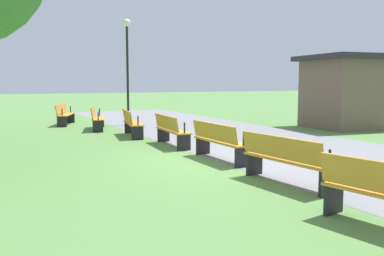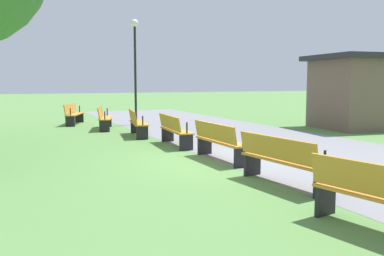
# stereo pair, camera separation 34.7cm
# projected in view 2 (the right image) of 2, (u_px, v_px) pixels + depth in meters

# --- Properties ---
(ground_plane) EXTENTS (120.00, 120.00, 0.00)m
(ground_plane) POSITION_uv_depth(u_px,v_px,m) (222.00, 160.00, 9.82)
(ground_plane) COLOR #5B8C47
(path_paving) EXTENTS (34.93, 5.66, 0.01)m
(path_paving) POSITION_uv_depth(u_px,v_px,m) (312.00, 152.00, 10.91)
(path_paving) COLOR gray
(path_paving) RESTS_ON ground
(bench_0) EXTENTS (1.99, 1.13, 0.89)m
(bench_0) POSITION_uv_depth(u_px,v_px,m) (73.00, 113.00, 18.06)
(bench_0) COLOR orange
(bench_0) RESTS_ON ground
(bench_1) EXTENTS (2.00, 0.98, 0.89)m
(bench_1) POSITION_uv_depth(u_px,v_px,m) (104.00, 117.00, 16.18)
(bench_1) COLOR orange
(bench_1) RESTS_ON ground
(bench_2) EXTENTS (2.00, 0.82, 0.89)m
(bench_2) POSITION_uv_depth(u_px,v_px,m) (137.00, 122.00, 14.16)
(bench_2) COLOR orange
(bench_2) RESTS_ON ground
(bench_3) EXTENTS (1.98, 0.65, 0.89)m
(bench_3) POSITION_uv_depth(u_px,v_px,m) (174.00, 129.00, 12.01)
(bench_3) COLOR orange
(bench_3) RESTS_ON ground
(bench_4) EXTENTS (1.95, 0.47, 0.89)m
(bench_4) POSITION_uv_depth(u_px,v_px,m) (219.00, 140.00, 9.74)
(bench_4) COLOR orange
(bench_4) RESTS_ON ground
(bench_5) EXTENTS (1.98, 0.65, 0.89)m
(bench_5) POSITION_uv_depth(u_px,v_px,m) (281.00, 159.00, 7.38)
(bench_5) COLOR orange
(bench_5) RESTS_ON ground
(lamp_post) EXTENTS (0.32, 0.32, 4.44)m
(lamp_post) POSITION_uv_depth(u_px,v_px,m) (135.00, 53.00, 17.65)
(lamp_post) COLOR black
(lamp_post) RESTS_ON ground
(kiosk) EXTENTS (3.60, 3.42, 2.87)m
(kiosk) POSITION_uv_depth(u_px,v_px,m) (354.00, 91.00, 16.39)
(kiosk) COLOR brown
(kiosk) RESTS_ON ground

